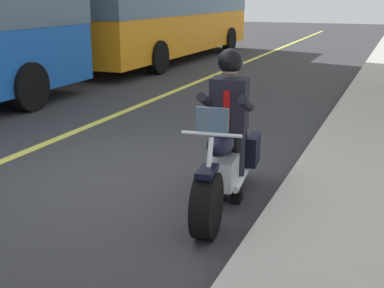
{
  "coord_description": "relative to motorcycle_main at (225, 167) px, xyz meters",
  "views": [
    {
      "loc": [
        5.51,
        3.19,
        2.3
      ],
      "look_at": [
        0.52,
        1.16,
        0.75
      ],
      "focal_mm": 48.65,
      "sensor_mm": 36.0,
      "label": 1
    }
  ],
  "objects": [
    {
      "name": "ground_plane",
      "position": [
        -0.27,
        -1.46,
        -0.45
      ],
      "size": [
        80.0,
        80.0,
        0.0
      ],
      "primitive_type": "plane",
      "color": "#333335"
    },
    {
      "name": "rider_main",
      "position": [
        -0.19,
        -0.03,
        0.58
      ],
      "size": [
        0.67,
        0.6,
        1.74
      ],
      "color": "black",
      "rests_on": "ground_plane"
    },
    {
      "name": "motorcycle_main",
      "position": [
        0.0,
        0.0,
        0.0
      ],
      "size": [
        2.22,
        0.76,
        1.26
      ],
      "color": "black",
      "rests_on": "ground_plane"
    },
    {
      "name": "bus_near",
      "position": [
        -12.05,
        -6.29,
        1.42
      ],
      "size": [
        11.05,
        2.7,
        3.3
      ],
      "color": "orange",
      "rests_on": "ground_plane"
    },
    {
      "name": "lane_center_stripe",
      "position": [
        -0.27,
        -3.46,
        -0.45
      ],
      "size": [
        60.0,
        0.16,
        0.01
      ],
      "primitive_type": "cube",
      "color": "#E5DB4C",
      "rests_on": "ground_plane"
    }
  ]
}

